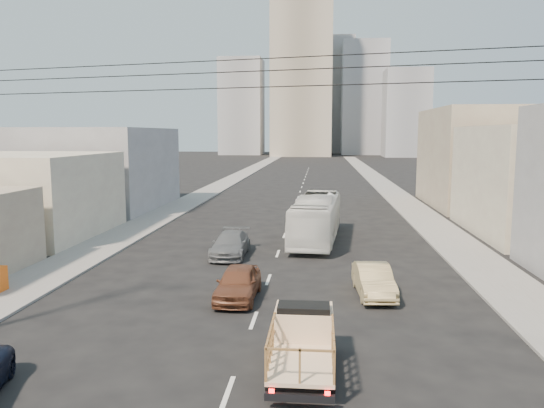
% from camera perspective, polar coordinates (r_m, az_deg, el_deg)
% --- Properties ---
extents(sidewalk_left, '(3.50, 180.00, 0.12)m').
position_cam_1_polar(sidewalk_left, '(83.87, -4.64, 2.49)').
color(sidewalk_left, slate).
rests_on(sidewalk_left, ground).
extents(sidewalk_right, '(3.50, 180.00, 0.12)m').
position_cam_1_polar(sidewalk_right, '(83.14, 11.54, 2.31)').
color(sidewalk_right, slate).
rests_on(sidewalk_right, ground).
extents(lane_dashes, '(0.15, 104.00, 0.01)m').
position_cam_1_polar(lane_dashes, '(65.78, 2.94, 1.06)').
color(lane_dashes, silver).
rests_on(lane_dashes, ground).
extents(flatbed_pickup, '(1.95, 4.41, 1.90)m').
position_cam_1_polar(flatbed_pickup, '(17.08, 3.32, -14.22)').
color(flatbed_pickup, beige).
rests_on(flatbed_pickup, ground).
extents(city_bus, '(3.65, 11.64, 3.19)m').
position_cam_1_polar(city_bus, '(37.09, 4.79, -1.52)').
color(city_bus, silver).
rests_on(city_bus, ground).
extents(sedan_brown, '(1.84, 4.42, 1.50)m').
position_cam_1_polar(sedan_brown, '(24.25, -3.67, -8.45)').
color(sedan_brown, brown).
rests_on(sedan_brown, ground).
extents(sedan_tan, '(1.82, 4.43, 1.43)m').
position_cam_1_polar(sedan_tan, '(25.15, 10.88, -8.07)').
color(sedan_tan, tan).
rests_on(sedan_tan, ground).
extents(sedan_grey, '(2.04, 4.99, 1.45)m').
position_cam_1_polar(sedan_grey, '(32.59, -4.49, -4.34)').
color(sedan_grey, slate).
rests_on(sedan_grey, ground).
extents(overhead_wires, '(23.01, 5.02, 0.72)m').
position_cam_1_polar(overhead_wires, '(14.14, -5.55, 13.77)').
color(overhead_wires, black).
rests_on(overhead_wires, ground).
extents(bldg_right_far, '(12.00, 16.00, 10.00)m').
position_cam_1_polar(bldg_right_far, '(58.99, 22.47, 4.62)').
color(bldg_right_far, gray).
rests_on(bldg_right_far, ground).
extents(bldg_left_mid, '(11.00, 12.00, 6.00)m').
position_cam_1_polar(bldg_left_mid, '(42.48, -25.36, 0.84)').
color(bldg_left_mid, '#BBAD96').
rests_on(bldg_left_mid, ground).
extents(bldg_left_far, '(12.00, 16.00, 8.00)m').
position_cam_1_polar(bldg_left_far, '(55.97, -18.07, 3.67)').
color(bldg_left_far, gray).
rests_on(bldg_left_far, ground).
extents(high_rise_tower, '(20.00, 20.00, 60.00)m').
position_cam_1_polar(high_rise_tower, '(183.82, 3.25, 14.59)').
color(high_rise_tower, gray).
rests_on(high_rise_tower, ground).
extents(midrise_ne, '(16.00, 16.00, 40.00)m').
position_cam_1_polar(midrise_ne, '(198.31, 9.87, 11.08)').
color(midrise_ne, '#94969C').
rests_on(midrise_ne, ground).
extents(midrise_nw, '(15.00, 15.00, 34.00)m').
position_cam_1_polar(midrise_nw, '(194.66, -3.27, 10.36)').
color(midrise_nw, '#94969C').
rests_on(midrise_nw, ground).
extents(midrise_back, '(18.00, 18.00, 44.00)m').
position_cam_1_polar(midrise_back, '(212.84, 6.27, 11.43)').
color(midrise_back, gray).
rests_on(midrise_back, ground).
extents(midrise_east, '(14.00, 14.00, 28.00)m').
position_cam_1_polar(midrise_east, '(179.53, 14.21, 9.42)').
color(midrise_east, '#94969C').
rests_on(midrise_east, ground).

